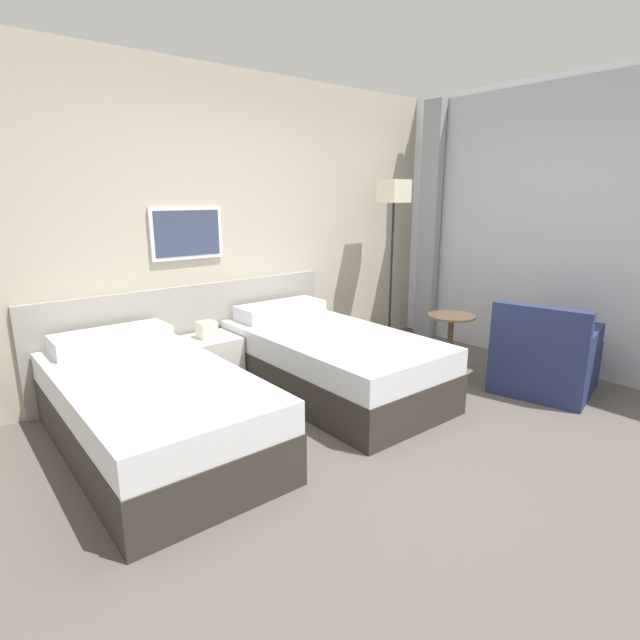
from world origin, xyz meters
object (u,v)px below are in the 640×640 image
bed_near_window (330,361)px  floor_lamp (394,206)px  armchair (545,361)px  side_table (450,336)px  bed_near_door (152,409)px  nightstand (209,362)px

bed_near_window → floor_lamp: floor_lamp is taller
bed_near_window → armchair: size_ratio=2.10×
armchair → side_table: bearing=21.2°
armchair → floor_lamp: bearing=-10.8°
bed_near_door → floor_lamp: bearing=11.5°
bed_near_window → nightstand: size_ratio=3.26×
nightstand → side_table: 2.13m
side_table → armchair: bearing=-55.0°
bed_near_window → armchair: armchair is taller
bed_near_door → nightstand: 1.05m
floor_lamp → armchair: (0.09, -1.72, -1.27)m
bed_near_door → bed_near_window: size_ratio=1.00×
side_table → floor_lamp: bearing=71.2°
nightstand → floor_lamp: 2.49m
bed_near_window → side_table: bed_near_window is taller
side_table → nightstand: bearing=145.9°
bed_near_door → bed_near_window: (1.54, 0.00, 0.00)m
nightstand → floor_lamp: size_ratio=0.33×
floor_lamp → armchair: 2.14m
bed_near_door → side_table: bearing=-10.7°
bed_near_door → bed_near_window: 1.54m
bed_near_window → nightstand: 1.05m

